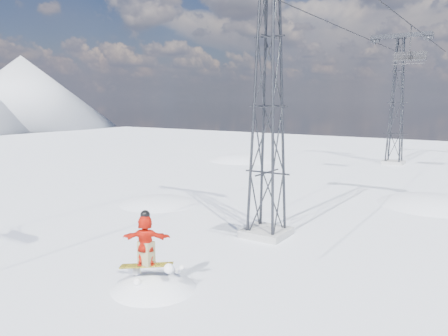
% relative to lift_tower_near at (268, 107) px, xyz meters
% --- Properties ---
extents(ground, '(120.00, 120.00, 0.00)m').
position_rel_lift_tower_near_xyz_m(ground, '(-0.80, -8.00, -5.47)').
color(ground, white).
rests_on(ground, ground).
extents(snow_terrain, '(39.00, 37.00, 22.00)m').
position_rel_lift_tower_near_xyz_m(snow_terrain, '(-5.57, 13.24, -15.06)').
color(snow_terrain, white).
rests_on(snow_terrain, ground).
extents(lift_tower_near, '(5.20, 1.80, 11.43)m').
position_rel_lift_tower_near_xyz_m(lift_tower_near, '(0.00, 0.00, 0.00)').
color(lift_tower_near, '#999999').
rests_on(lift_tower_near, ground).
extents(lift_tower_far, '(5.20, 1.80, 11.43)m').
position_rel_lift_tower_near_xyz_m(lift_tower_far, '(0.00, 25.00, 0.00)').
color(lift_tower_far, '#999999').
rests_on(lift_tower_far, ground).
extents(haul_cables, '(4.46, 51.00, 0.06)m').
position_rel_lift_tower_near_xyz_m(haul_cables, '(0.00, 11.50, 5.38)').
color(haul_cables, black).
rests_on(haul_cables, ground).
extents(lift_chair_mid, '(2.15, 0.62, 2.66)m').
position_rel_lift_tower_near_xyz_m(lift_chair_mid, '(2.20, 17.28, 3.25)').
color(lift_chair_mid, black).
rests_on(lift_chair_mid, ground).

